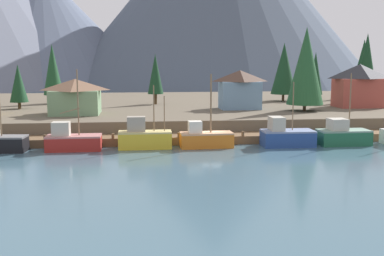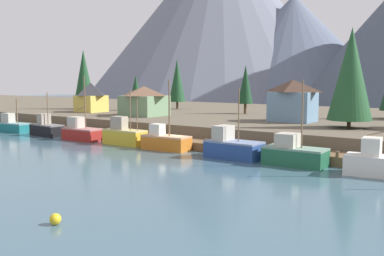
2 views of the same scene
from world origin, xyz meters
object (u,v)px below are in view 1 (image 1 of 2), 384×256
at_px(fishing_boat_yellow, 144,137).
at_px(conifer_far_left, 18,83).
at_px(fishing_boat_orange, 205,138).
at_px(conifer_far_right, 366,64).
at_px(house_green, 75,96).
at_px(conifer_back_left, 155,74).
at_px(conifer_centre, 284,69).
at_px(house_red, 359,85).
at_px(conifer_near_right, 53,70).
at_px(fishing_boat_blue, 286,136).
at_px(conifer_near_left, 363,64).
at_px(conifer_mid_right, 315,73).
at_px(fishing_boat_red, 72,140).
at_px(fishing_boat_green, 343,135).
at_px(conifer_mid_left, 306,66).
at_px(house_blue, 240,89).

bearing_deg(fishing_boat_yellow, conifer_far_left, 129.83).
height_order(fishing_boat_orange, conifer_far_right, conifer_far_right).
xyz_separation_m(fishing_boat_yellow, house_green, (-9.83, 15.06, 3.84)).
relative_size(conifer_back_left, conifer_far_left, 1.25).
bearing_deg(house_green, conifer_far_right, 17.63).
bearing_deg(fishing_boat_yellow, conifer_centre, 50.77).
relative_size(house_green, house_red, 0.91).
relative_size(house_green, conifer_near_right, 0.68).
relative_size(fishing_boat_blue, conifer_far_right, 0.60).
bearing_deg(conifer_back_left, house_red, -14.75).
relative_size(house_red, conifer_far_right, 0.62).
bearing_deg(house_green, conifer_near_left, 24.13).
relative_size(fishing_boat_yellow, conifer_near_left, 0.61).
bearing_deg(conifer_back_left, conifer_mid_right, 10.02).
bearing_deg(conifer_mid_right, conifer_near_right, -177.24).
xyz_separation_m(conifer_back_left, conifer_far_left, (-22.43, -5.53, -1.27)).
bearing_deg(fishing_boat_yellow, fishing_boat_red, -178.41).
bearing_deg(house_red, conifer_mid_right, 98.41).
relative_size(fishing_boat_red, house_red, 1.16).
height_order(fishing_boat_red, house_green, fishing_boat_red).
relative_size(fishing_boat_yellow, fishing_boat_green, 0.85).
bearing_deg(fishing_boat_red, conifer_far_left, 115.41).
bearing_deg(house_green, conifer_centre, 26.63).
distance_m(fishing_boat_green, house_green, 37.78).
bearing_deg(house_green, conifer_mid_left, 1.12).
bearing_deg(conifer_near_left, fishing_boat_red, -143.59).
bearing_deg(conifer_near_right, fishing_boat_green, -39.13).
distance_m(conifer_near_left, conifer_far_left, 68.97).
distance_m(conifer_near_left, conifer_far_right, 9.26).
relative_size(fishing_boat_blue, conifer_far_left, 1.08).
height_order(fishing_boat_green, conifer_near_right, conifer_near_right).
height_order(fishing_boat_yellow, house_blue, house_blue).
bearing_deg(fishing_boat_blue, conifer_mid_right, 65.14).
bearing_deg(conifer_near_left, fishing_boat_blue, -125.95).
bearing_deg(conifer_mid_left, conifer_far_right, 41.97).
bearing_deg(house_blue, conifer_back_left, 144.13).
xyz_separation_m(fishing_boat_blue, conifer_back_left, (-14.81, 29.84, 6.67)).
xyz_separation_m(fishing_boat_orange, house_red, (29.06, 20.65, 5.10)).
relative_size(fishing_boat_yellow, fishing_boat_blue, 0.96).
bearing_deg(fishing_boat_orange, conifer_centre, 57.21).
bearing_deg(conifer_far_left, fishing_boat_yellow, -50.03).
bearing_deg(conifer_mid_right, house_red, -81.59).
xyz_separation_m(house_red, conifer_back_left, (-33.99, 8.95, 1.71)).
xyz_separation_m(fishing_boat_yellow, conifer_near_left, (46.87, 40.46, 8.18)).
height_order(fishing_boat_yellow, conifer_near_left, conifer_near_left).
xyz_separation_m(fishing_boat_yellow, conifer_back_left, (2.41, 29.42, 6.61)).
bearing_deg(fishing_boat_blue, house_blue, 94.92).
bearing_deg(fishing_boat_yellow, fishing_boat_blue, -1.53).
xyz_separation_m(conifer_near_left, conifer_mid_left, (-21.60, -24.71, 0.00)).
xyz_separation_m(conifer_far_left, conifer_far_right, (63.28, 8.04, 2.94)).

